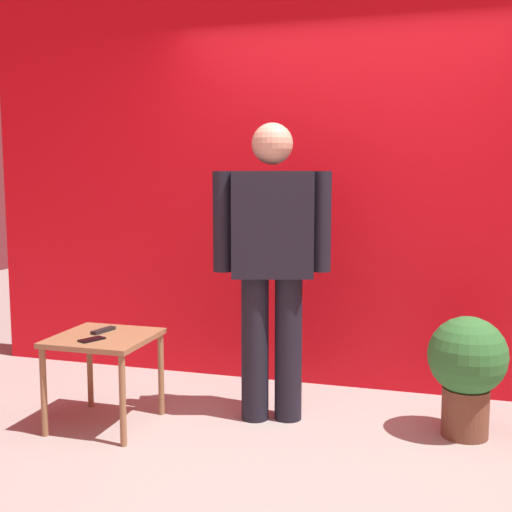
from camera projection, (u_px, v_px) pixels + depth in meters
ground_plane at (307, 469)px, 3.26m from camera, size 12.00×12.00×0.00m
back_wall_red at (352, 180)px, 4.42m from camera, size 5.47×0.12×2.87m
standing_person at (272, 257)px, 3.83m from camera, size 0.70×0.36×1.77m
side_table at (104, 348)px, 3.79m from camera, size 0.55×0.55×0.54m
cell_phone at (92, 339)px, 3.67m from camera, size 0.12×0.16×0.01m
tv_remote at (103, 330)px, 3.87m from camera, size 0.08×0.18×0.02m
potted_plant at (467, 366)px, 3.63m from camera, size 0.44×0.44×0.69m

